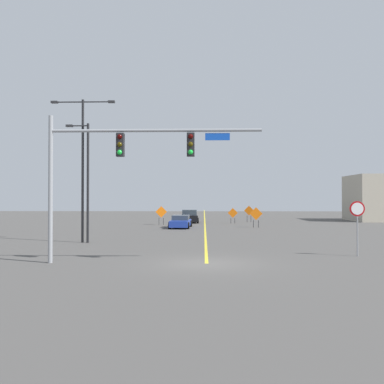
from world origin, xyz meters
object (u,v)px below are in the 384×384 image
(street_lamp_mid_right, at_px, (83,158))
(stop_sign, at_px, (357,217))
(construction_sign_median_near, at_px, (256,215))
(construction_sign_left_lane, at_px, (249,212))
(street_lamp_far_right, at_px, (86,177))
(construction_sign_right_lane, at_px, (233,214))
(car_blue_far, at_px, (181,222))
(construction_sign_right_shoulder, at_px, (161,213))
(traffic_signal_assembly, at_px, (119,157))
(car_black_distant, at_px, (189,217))

(street_lamp_mid_right, bearing_deg, stop_sign, -20.94)
(construction_sign_median_near, relative_size, construction_sign_left_lane, 1.01)
(street_lamp_far_right, xyz_separation_m, construction_sign_left_lane, (13.18, 23.69, -3.03))
(stop_sign, relative_size, construction_sign_right_lane, 1.57)
(car_blue_far, bearing_deg, construction_sign_left_lane, 52.26)
(street_lamp_far_right, bearing_deg, stop_sign, -20.85)
(street_lamp_mid_right, xyz_separation_m, construction_sign_right_shoulder, (3.37, 17.77, -4.24))
(traffic_signal_assembly, relative_size, construction_sign_left_lane, 4.87)
(stop_sign, distance_m, construction_sign_right_shoulder, 26.77)
(stop_sign, xyz_separation_m, car_blue_far, (-9.97, 19.54, -1.37))
(stop_sign, bearing_deg, construction_sign_right_shoulder, 117.38)
(construction_sign_median_near, bearing_deg, construction_sign_left_lane, 87.92)
(construction_sign_median_near, height_order, construction_sign_right_lane, construction_sign_median_near)
(street_lamp_mid_right, height_order, construction_sign_median_near, street_lamp_mid_right)
(construction_sign_right_shoulder, distance_m, construction_sign_right_lane, 8.44)
(car_black_distant, bearing_deg, car_blue_far, -93.58)
(car_black_distant, xyz_separation_m, car_blue_far, (-0.54, -8.70, -0.11))
(construction_sign_right_lane, bearing_deg, car_blue_far, -128.16)
(traffic_signal_assembly, xyz_separation_m, construction_sign_median_near, (8.96, 22.60, -3.51))
(stop_sign, xyz_separation_m, construction_sign_right_shoulder, (-12.31, 23.77, -0.65))
(construction_sign_median_near, height_order, construction_sign_left_lane, construction_sign_median_near)
(traffic_signal_assembly, height_order, street_lamp_far_right, street_lamp_far_right)
(street_lamp_mid_right, bearing_deg, street_lamp_far_right, -25.77)
(construction_sign_median_near, distance_m, construction_sign_right_shoulder, 10.44)
(street_lamp_far_right, xyz_separation_m, car_blue_far, (5.43, 13.67, -3.71))
(street_lamp_far_right, relative_size, construction_sign_left_lane, 3.96)
(construction_sign_left_lane, xyz_separation_m, construction_sign_right_lane, (-2.16, -2.91, -0.16))
(street_lamp_mid_right, height_order, construction_sign_right_lane, street_lamp_mid_right)
(stop_sign, distance_m, construction_sign_left_lane, 29.65)
(street_lamp_mid_right, xyz_separation_m, construction_sign_right_lane, (11.30, 20.65, -4.43))
(traffic_signal_assembly, height_order, construction_sign_right_lane, traffic_signal_assembly)
(construction_sign_left_lane, relative_size, car_blue_far, 0.43)
(street_lamp_mid_right, relative_size, construction_sign_right_shoulder, 4.63)
(stop_sign, height_order, car_blue_far, stop_sign)
(construction_sign_median_near, relative_size, construction_sign_right_lane, 1.13)
(street_lamp_mid_right, relative_size, street_lamp_far_right, 1.20)
(street_lamp_mid_right, height_order, car_black_distant, street_lamp_mid_right)
(construction_sign_right_shoulder, bearing_deg, stop_sign, -62.62)
(construction_sign_right_shoulder, relative_size, car_blue_far, 0.44)
(construction_sign_left_lane, distance_m, car_blue_far, 12.69)
(street_lamp_mid_right, distance_m, construction_sign_median_near, 19.69)
(traffic_signal_assembly, xyz_separation_m, construction_sign_right_lane, (7.14, 29.20, -3.67))
(street_lamp_mid_right, height_order, construction_sign_right_shoulder, street_lamp_mid_right)
(construction_sign_median_near, bearing_deg, traffic_signal_assembly, -111.62)
(street_lamp_far_right, distance_m, car_black_distant, 23.43)
(street_lamp_far_right, xyz_separation_m, construction_sign_right_lane, (11.02, 20.79, -3.18))
(stop_sign, xyz_separation_m, street_lamp_far_right, (-15.40, 5.86, 2.34))
(car_black_distant, bearing_deg, street_lamp_far_right, -104.94)
(street_lamp_far_right, height_order, construction_sign_right_shoulder, street_lamp_far_right)
(car_blue_far, bearing_deg, traffic_signal_assembly, -94.01)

